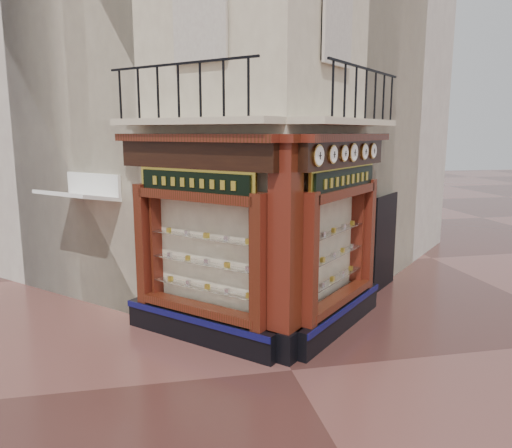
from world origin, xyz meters
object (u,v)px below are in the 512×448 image
object	(u,v)px
corner_pilaster	(285,253)
clock_d	(353,153)
clock_f	(373,151)
signboard_left	(194,183)
clock_b	(333,154)
signboard_right	(345,180)
clock_a	(318,156)
awning	(85,313)
clock_e	(364,152)
clock_c	(344,153)

from	to	relation	value
corner_pilaster	clock_d	bearing A→B (deg)	-12.89
clock_f	signboard_left	bearing A→B (deg)	146.17
clock_b	signboard_right	distance (m)	0.99
clock_b	signboard_left	xyz separation A→B (m)	(-2.41, 0.67, -0.52)
signboard_left	clock_b	bearing A→B (deg)	-150.41
clock_a	awning	size ratio (longest dim) A/B	0.22
clock_e	signboard_left	bearing A→B (deg)	141.72
clock_a	clock_d	size ratio (longest dim) A/B	1.04
clock_d	clock_f	world-z (taller)	clock_d
clock_c	signboard_right	bearing A→B (deg)	18.46
clock_a	signboard_left	size ratio (longest dim) A/B	0.19
signboard_left	corner_pilaster	bearing A→B (deg)	-169.75
clock_c	clock_f	bearing A→B (deg)	0.00
clock_a	signboard_right	size ratio (longest dim) A/B	0.18
clock_a	signboard_left	world-z (taller)	clock_a
clock_b	clock_d	world-z (taller)	clock_d
clock_d	clock_e	distance (m)	0.58
signboard_right	clock_f	bearing A→B (deg)	-5.35
clock_c	signboard_right	xyz separation A→B (m)	(0.16, 0.31, -0.52)
clock_a	clock_c	world-z (taller)	clock_a
clock_a	signboard_left	xyz separation A→B (m)	(-2.01, 1.07, -0.52)
corner_pilaster	clock_a	bearing A→B (deg)	-51.20
clock_b	clock_d	distance (m)	0.95
clock_b	clock_d	xyz separation A→B (m)	(0.67, 0.67, 0.00)
clock_a	awning	bearing A→B (deg)	98.98
clock_b	clock_c	world-z (taller)	clock_b
clock_b	signboard_right	world-z (taller)	clock_b
clock_e	signboard_right	distance (m)	0.87
clock_b	signboard_left	world-z (taller)	clock_b
awning	clock_a	bearing A→B (deg)	-171.02
clock_a	signboard_left	bearing A→B (deg)	106.86
clock_d	signboard_left	bearing A→B (deg)	135.08
clock_f	corner_pilaster	bearing A→B (deg)	171.71
clock_b	awning	distance (m)	6.60
clock_f	awning	distance (m)	7.30
clock_e	signboard_right	xyz separation A→B (m)	(-0.57, -0.41, -0.52)
clock_e	signboard_right	size ratio (longest dim) A/B	0.16
clock_b	signboard_left	distance (m)	2.56
signboard_left	clock_e	bearing A→B (deg)	-128.28
corner_pilaster	awning	distance (m)	5.30
corner_pilaster	awning	world-z (taller)	corner_pilaster
corner_pilaster	clock_b	world-z (taller)	corner_pilaster
clock_e	awning	xyz separation A→B (m)	(-5.85, 1.69, -3.62)
corner_pilaster	signboard_right	bearing A→B (deg)	-10.25
clock_a	signboard_right	world-z (taller)	clock_a
clock_c	awning	size ratio (longest dim) A/B	0.18
clock_d	signboard_right	xyz separation A→B (m)	(-0.16, -0.00, -0.52)
clock_a	signboard_left	distance (m)	2.33
awning	signboard_right	distance (m)	6.48
clock_b	clock_d	bearing A→B (deg)	-0.00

